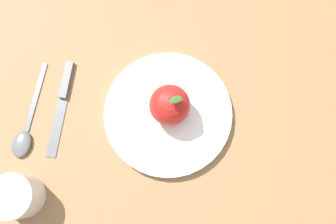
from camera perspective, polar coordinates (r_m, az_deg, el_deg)
The scene contains 6 objects.
ground_plane at distance 0.64m, azimuth -4.19°, elevation -1.28°, with size 2.40×2.40×0.00m, color olive.
dinner_plate at distance 0.63m, azimuth 0.00°, elevation -0.23°, with size 0.23×0.23×0.02m.
apple at distance 0.59m, azimuth 0.29°, elevation 1.15°, with size 0.07×0.07×0.08m.
cup at distance 0.64m, azimuth -23.71°, elevation -12.59°, with size 0.07×0.07×0.07m.
knife at distance 0.68m, azimuth -16.95°, elevation 2.01°, with size 0.04×0.18×0.01m.
spoon at distance 0.68m, azimuth -22.48°, elevation -3.15°, with size 0.04×0.18×0.01m.
Camera 1 is at (0.08, -0.12, 0.63)m, focal length 37.05 mm.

